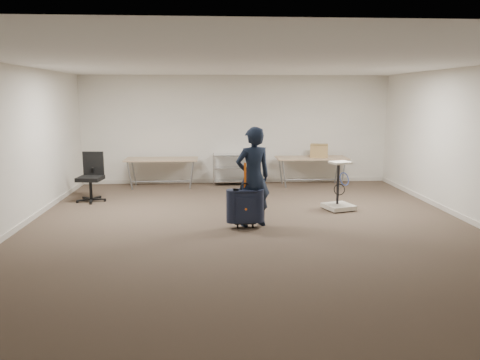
{
  "coord_description": "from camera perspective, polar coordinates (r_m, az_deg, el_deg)",
  "views": [
    {
      "loc": [
        -0.69,
        -7.74,
        2.28
      ],
      "look_at": [
        -0.17,
        0.3,
        0.82
      ],
      "focal_mm": 35.0,
      "sensor_mm": 36.0,
      "label": 1
    }
  ],
  "objects": [
    {
      "name": "ground",
      "position": [
        8.1,
        1.33,
        -6.11
      ],
      "size": [
        9.0,
        9.0,
        0.0
      ],
      "primitive_type": "plane",
      "color": "#403427",
      "rests_on": "ground"
    },
    {
      "name": "room_shell",
      "position": [
        9.41,
        0.6,
        -3.45
      ],
      "size": [
        8.0,
        9.0,
        9.0
      ],
      "color": "white",
      "rests_on": "ground"
    },
    {
      "name": "folding_table_left",
      "position": [
        11.86,
        -9.54,
        2.35
      ],
      "size": [
        1.8,
        0.75,
        0.73
      ],
      "color": "#927859",
      "rests_on": "ground"
    },
    {
      "name": "folding_table_right",
      "position": [
        12.08,
        8.72,
        2.51
      ],
      "size": [
        1.8,
        0.75,
        0.73
      ],
      "color": "#927859",
      "rests_on": "ground"
    },
    {
      "name": "wire_shelf",
      "position": [
        12.1,
        -0.39,
        1.51
      ],
      "size": [
        1.22,
        0.47,
        0.8
      ],
      "color": "silver",
      "rests_on": "ground"
    },
    {
      "name": "person",
      "position": [
        8.16,
        1.6,
        0.36
      ],
      "size": [
        0.74,
        0.6,
        1.76
      ],
      "primitive_type": "imported",
      "rotation": [
        0.0,
        0.0,
        3.45
      ],
      "color": "black",
      "rests_on": "ground"
    },
    {
      "name": "suitcase",
      "position": [
        8.12,
        0.63,
        -3.21
      ],
      "size": [
        0.43,
        0.26,
        1.15
      ],
      "color": "black",
      "rests_on": "ground"
    },
    {
      "name": "office_chair",
      "position": [
        10.73,
        -17.66,
        -0.75
      ],
      "size": [
        0.65,
        0.65,
        1.07
      ],
      "color": "black",
      "rests_on": "ground"
    },
    {
      "name": "equipment_cart",
      "position": [
        9.66,
        11.97,
        -2.06
      ],
      "size": [
        0.67,
        0.67,
        0.98
      ],
      "color": "beige",
      "rests_on": "ground"
    },
    {
      "name": "cardboard_box",
      "position": [
        12.11,
        9.61,
        3.55
      ],
      "size": [
        0.51,
        0.43,
        0.33
      ],
      "primitive_type": "cube",
      "rotation": [
        0.0,
        0.0,
        -0.24
      ],
      "color": "olive",
      "rests_on": "folding_table_right"
    }
  ]
}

